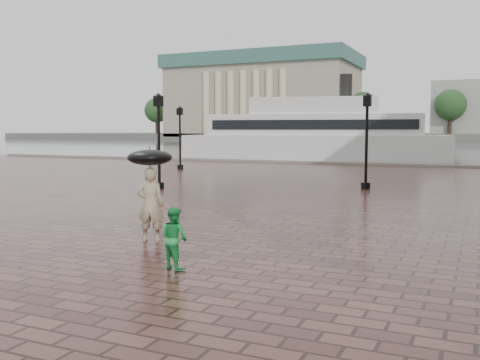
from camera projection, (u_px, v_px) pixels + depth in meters
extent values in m
plane|color=#351A18|center=(144.00, 236.00, 14.02)|extent=(300.00, 300.00, 0.00)
plane|color=#485157|center=(434.00, 146.00, 97.43)|extent=(240.00, 240.00, 0.00)
cube|color=slate|center=(373.00, 165.00, 43.03)|extent=(80.00, 0.60, 0.30)
cube|color=#4C4C47|center=(453.00, 137.00, 158.99)|extent=(300.00, 60.00, 2.00)
cube|color=gray|center=(264.00, 101.00, 167.03)|extent=(55.00, 30.00, 22.00)
cube|color=#325C52|center=(264.00, 62.00, 165.94)|extent=(57.00, 32.00, 4.00)
cylinder|color=#2D2119|center=(157.00, 127.00, 175.83)|extent=(1.00, 1.00, 8.00)
sphere|color=#1B3C1B|center=(157.00, 110.00, 175.33)|extent=(8.00, 8.00, 8.00)
cylinder|color=#2D2119|center=(218.00, 127.00, 166.57)|extent=(1.00, 1.00, 8.00)
sphere|color=#1B3C1B|center=(218.00, 109.00, 166.06)|extent=(8.00, 8.00, 8.00)
cylinder|color=#2D2119|center=(286.00, 127.00, 157.30)|extent=(1.00, 1.00, 8.00)
sphere|color=#1B3C1B|center=(286.00, 108.00, 156.80)|extent=(8.00, 8.00, 8.00)
cylinder|color=#2D2119|center=(363.00, 126.00, 148.03)|extent=(1.00, 1.00, 8.00)
sphere|color=#1B3C1B|center=(363.00, 106.00, 147.53)|extent=(8.00, 8.00, 8.00)
cylinder|color=#2D2119|center=(450.00, 126.00, 138.77)|extent=(1.00, 1.00, 8.00)
sphere|color=#1B3C1B|center=(450.00, 105.00, 138.27)|extent=(8.00, 8.00, 8.00)
cylinder|color=black|center=(159.00, 185.00, 25.54)|extent=(0.44, 0.44, 0.30)
cylinder|color=black|center=(159.00, 147.00, 25.37)|extent=(0.14, 0.14, 4.00)
cube|color=black|center=(158.00, 101.00, 25.17)|extent=(0.35, 0.35, 0.50)
sphere|color=beige|center=(158.00, 101.00, 25.17)|extent=(0.28, 0.28, 0.28)
cylinder|color=black|center=(366.00, 186.00, 25.46)|extent=(0.44, 0.44, 0.30)
cylinder|color=black|center=(366.00, 147.00, 25.29)|extent=(0.14, 0.14, 4.00)
cube|color=black|center=(367.00, 101.00, 25.09)|extent=(0.35, 0.35, 0.50)
sphere|color=beige|center=(367.00, 101.00, 25.09)|extent=(0.28, 0.28, 0.28)
cylinder|color=black|center=(180.00, 167.00, 38.89)|extent=(0.44, 0.44, 0.30)
cylinder|color=black|center=(180.00, 141.00, 38.72)|extent=(0.14, 0.14, 4.00)
cube|color=black|center=(180.00, 111.00, 38.53)|extent=(0.35, 0.35, 0.50)
sphere|color=beige|center=(180.00, 111.00, 38.53)|extent=(0.28, 0.28, 0.28)
imported|color=tan|center=(151.00, 205.00, 13.21)|extent=(0.78, 0.64, 1.86)
imported|color=green|center=(174.00, 238.00, 10.63)|extent=(0.73, 0.65, 1.25)
cube|color=silver|center=(313.00, 147.00, 51.10)|extent=(25.17, 11.21, 2.35)
cube|color=silver|center=(314.00, 125.00, 50.90)|extent=(20.22, 9.35, 1.96)
cube|color=silver|center=(314.00, 106.00, 50.74)|extent=(12.46, 7.02, 1.57)
cylinder|color=black|center=(346.00, 87.00, 50.00)|extent=(1.17, 1.17, 2.35)
cube|color=black|center=(312.00, 125.00, 48.37)|extent=(18.15, 4.27, 0.88)
cube|color=black|center=(315.00, 125.00, 53.44)|extent=(18.15, 4.27, 0.88)
cylinder|color=black|center=(150.00, 179.00, 13.15)|extent=(0.02, 0.02, 0.95)
ellipsoid|color=black|center=(150.00, 157.00, 13.10)|extent=(1.10, 1.10, 0.39)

